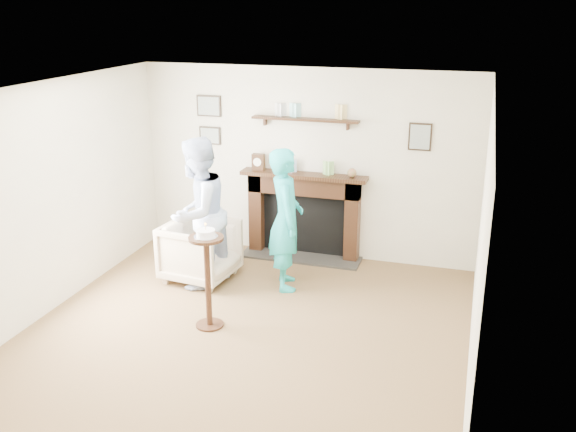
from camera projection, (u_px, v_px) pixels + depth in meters
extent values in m
plane|color=brown|center=(240.00, 339.00, 6.55)|extent=(5.00, 5.00, 0.00)
cube|color=beige|center=(306.00, 164.00, 8.41)|extent=(4.50, 0.04, 2.50)
cube|color=beige|center=(38.00, 204.00, 6.77)|extent=(0.04, 5.00, 2.50)
cube|color=beige|center=(480.00, 250.00, 5.53)|extent=(0.04, 5.00, 2.50)
cube|color=white|center=(233.00, 93.00, 5.75)|extent=(4.50, 5.00, 0.04)
cube|color=black|center=(257.00, 212.00, 8.73)|extent=(0.18, 0.20, 1.10)
cube|color=black|center=(352.00, 221.00, 8.36)|extent=(0.18, 0.20, 1.10)
cube|color=black|center=(304.00, 186.00, 8.41)|extent=(1.50, 0.20, 0.24)
cube|color=black|center=(305.00, 223.00, 8.65)|extent=(1.14, 0.06, 0.86)
cube|color=#2E2C29|center=(301.00, 257.00, 8.61)|extent=(1.60, 0.44, 0.03)
cube|color=black|center=(303.00, 175.00, 8.34)|extent=(1.68, 0.26, 0.05)
cube|color=black|center=(305.00, 119.00, 8.15)|extent=(1.40, 0.15, 0.03)
cube|color=black|center=(209.00, 106.00, 8.55)|extent=(0.34, 0.03, 0.28)
cube|color=black|center=(210.00, 135.00, 8.68)|extent=(0.30, 0.03, 0.24)
cube|color=black|center=(420.00, 137.00, 7.85)|extent=(0.28, 0.03, 0.34)
cube|color=black|center=(258.00, 162.00, 8.46)|extent=(0.16, 0.09, 0.22)
cylinder|color=white|center=(257.00, 162.00, 8.42)|extent=(0.11, 0.01, 0.11)
sphere|color=#2F8D33|center=(352.00, 173.00, 8.13)|extent=(0.12, 0.12, 0.12)
imported|color=gray|center=(202.00, 278.00, 7.98)|extent=(0.90, 0.88, 0.74)
imported|color=#A4B3CD|center=(201.00, 284.00, 7.84)|extent=(0.82, 0.98, 1.81)
imported|color=#1EAD96|center=(286.00, 286.00, 7.79)|extent=(0.61, 0.73, 1.70)
cylinder|color=black|center=(210.00, 325.00, 6.83)|extent=(0.30, 0.30, 0.02)
cylinder|color=black|center=(208.00, 283.00, 6.67)|extent=(0.06, 0.06, 0.96)
cylinder|color=black|center=(206.00, 238.00, 6.51)|extent=(0.36, 0.36, 0.03)
cylinder|color=silver|center=(206.00, 236.00, 6.51)|extent=(0.24, 0.24, 0.01)
cylinder|color=white|center=(206.00, 233.00, 6.49)|extent=(0.19, 0.19, 0.07)
cylinder|color=beige|center=(205.00, 227.00, 6.47)|extent=(0.01, 0.01, 0.05)
sphere|color=orange|center=(205.00, 224.00, 6.46)|extent=(0.02, 0.02, 0.02)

